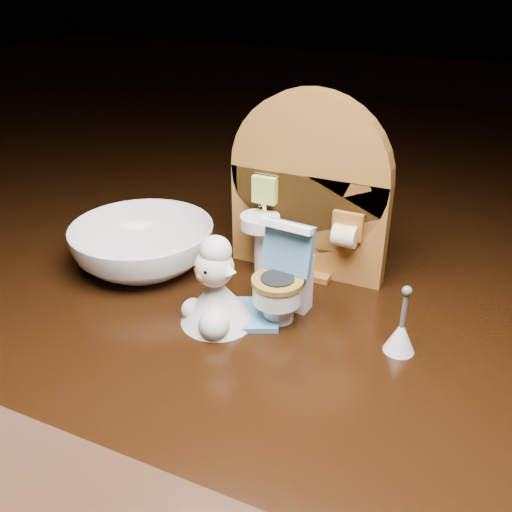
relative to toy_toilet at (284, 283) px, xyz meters
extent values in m
cube|color=black|center=(-0.01, 0.01, -0.08)|extent=(2.50, 2.50, 0.10)
cube|color=#925B24|center=(-0.01, 0.07, 0.02)|extent=(0.13, 0.02, 0.09)
cylinder|color=#925B24|center=(-0.01, 0.07, 0.06)|extent=(0.13, 0.02, 0.13)
cube|color=#925B24|center=(-0.01, 0.07, -0.02)|extent=(0.05, 0.04, 0.01)
cylinder|color=white|center=(-0.04, 0.05, 0.00)|extent=(0.01, 0.01, 0.04)
cylinder|color=white|center=(-0.04, 0.05, 0.02)|extent=(0.03, 0.03, 0.01)
cylinder|color=silver|center=(-0.04, 0.06, 0.03)|extent=(0.00, 0.00, 0.01)
cube|color=#A8C74B|center=(-0.04, 0.06, 0.04)|extent=(0.02, 0.01, 0.02)
cube|color=#925B24|center=(0.03, 0.06, 0.03)|extent=(0.02, 0.01, 0.02)
cylinder|color=beige|center=(0.03, 0.05, 0.02)|extent=(0.02, 0.02, 0.02)
cylinder|color=white|center=(0.00, -0.01, -0.02)|extent=(0.02, 0.02, 0.02)
cylinder|color=white|center=(0.00, -0.01, 0.00)|extent=(0.04, 0.04, 0.01)
cylinder|color=brown|center=(0.00, -0.01, 0.01)|extent=(0.04, 0.04, 0.00)
cube|color=white|center=(0.00, 0.01, 0.00)|extent=(0.03, 0.02, 0.04)
cube|color=teal|center=(0.00, 0.01, 0.03)|extent=(0.04, 0.02, 0.04)
cube|color=white|center=(0.00, 0.00, 0.04)|extent=(0.04, 0.01, 0.01)
cylinder|color=#89A125|center=(0.01, 0.01, 0.02)|extent=(0.01, 0.01, 0.01)
cube|color=teal|center=(-0.03, -0.02, -0.02)|extent=(0.06, 0.06, 0.00)
cone|color=white|center=(0.09, -0.01, -0.02)|extent=(0.02, 0.02, 0.02)
cylinder|color=#59595B|center=(0.09, -0.01, 0.01)|extent=(0.00, 0.00, 0.03)
sphere|color=#59595B|center=(0.09, -0.01, 0.02)|extent=(0.01, 0.01, 0.01)
cone|color=beige|center=(-0.04, -0.03, -0.01)|extent=(0.05, 0.05, 0.04)
sphere|color=beige|center=(-0.03, -0.05, -0.02)|extent=(0.02, 0.02, 0.02)
sphere|color=beige|center=(-0.06, -0.03, -0.02)|extent=(0.02, 0.02, 0.02)
sphere|color=beige|center=(-0.04, -0.03, 0.02)|extent=(0.03, 0.03, 0.03)
sphere|color=#A38949|center=(-0.04, -0.04, 0.02)|extent=(0.01, 0.01, 0.01)
sphere|color=beige|center=(-0.04, -0.03, 0.03)|extent=(0.02, 0.02, 0.02)
cone|color=beige|center=(-0.05, -0.02, 0.02)|extent=(0.01, 0.01, 0.01)
cone|color=beige|center=(-0.03, -0.03, 0.02)|extent=(0.01, 0.01, 0.01)
sphere|color=black|center=(-0.05, -0.04, 0.02)|extent=(0.00, 0.00, 0.00)
sphere|color=black|center=(-0.04, -0.04, 0.02)|extent=(0.00, 0.00, 0.00)
imported|color=white|center=(-0.14, 0.02, -0.01)|extent=(0.13, 0.13, 0.04)
camera|label=1|loc=(0.13, -0.33, 0.21)|focal=40.00mm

